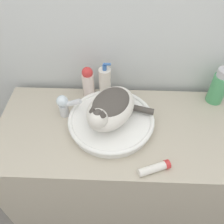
{
  "coord_description": "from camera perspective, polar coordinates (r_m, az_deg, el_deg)",
  "views": [
    {
      "loc": [
        -0.0,
        -0.43,
        1.72
      ],
      "look_at": [
        -0.03,
        0.27,
        0.98
      ],
      "focal_mm": 38.0,
      "sensor_mm": 36.0,
      "label": 1
    }
  ],
  "objects": [
    {
      "name": "faucet",
      "position": [
        1.11,
        -11.15,
        1.75
      ],
      "size": [
        0.12,
        0.06,
        0.12
      ],
      "rotation": [
        0.0,
        0.0,
        -0.24
      ],
      "color": "silver",
      "rests_on": "vanity_counter"
    },
    {
      "name": "vanity_counter",
      "position": [
        1.46,
        1.28,
        -14.94
      ],
      "size": [
        1.12,
        0.53,
        0.88
      ],
      "color": "#B2A893",
      "rests_on": "ground_plane"
    },
    {
      "name": "cream_tube",
      "position": [
        0.97,
        10.52,
        -13.16
      ],
      "size": [
        0.13,
        0.08,
        0.04
      ],
      "rotation": [
        0.0,
        0.0,
        0.37
      ],
      "color": "silver",
      "rests_on": "vanity_counter"
    },
    {
      "name": "lotion_bottle_white",
      "position": [
        1.18,
        -5.52,
        6.91
      ],
      "size": [
        0.06,
        0.06,
        0.18
      ],
      "color": "silver",
      "rests_on": "vanity_counter"
    },
    {
      "name": "wall_back",
      "position": [
        1.14,
        2.34,
        19.39
      ],
      "size": [
        8.0,
        0.05,
        2.4
      ],
      "color": "silver",
      "rests_on": "ground_plane"
    },
    {
      "name": "sink_basin",
      "position": [
        1.08,
        0.03,
        -2.11
      ],
      "size": [
        0.39,
        0.39,
        0.05
      ],
      "color": "white",
      "rests_on": "vanity_counter"
    },
    {
      "name": "cat",
      "position": [
        1.01,
        -0.11,
        1.03
      ],
      "size": [
        0.34,
        0.32,
        0.16
      ],
      "rotation": [
        0.0,
        0.0,
        4.25
      ],
      "color": "silver",
      "rests_on": "sink_basin"
    },
    {
      "name": "soap_pump_bottle",
      "position": [
        1.17,
        -1.49,
        6.79
      ],
      "size": [
        0.06,
        0.06,
        0.21
      ],
      "color": "silver",
      "rests_on": "vanity_counter"
    },
    {
      "name": "mouthwash_bottle",
      "position": [
        1.27,
        24.52,
        5.57
      ],
      "size": [
        0.08,
        0.08,
        0.19
      ],
      "color": "#4CA366",
      "rests_on": "vanity_counter"
    }
  ]
}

